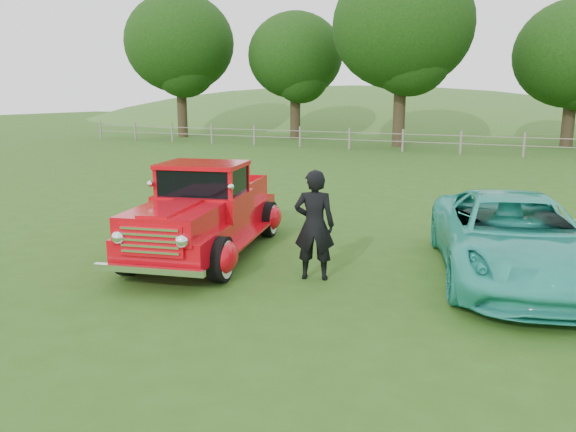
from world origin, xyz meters
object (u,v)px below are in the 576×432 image
at_px(tree_mid_west, 295,56).
at_px(tree_far_west, 180,44).
at_px(tree_near_west, 403,26).
at_px(tree_near_east, 575,54).
at_px(man, 314,225).
at_px(teal_sedan, 513,238).
at_px(red_pickup, 205,213).

bearing_deg(tree_mid_west, tree_far_west, -165.96).
bearing_deg(tree_near_west, tree_near_east, 23.96).
xyz_separation_m(tree_near_east, man, (-4.27, -28.55, -4.33)).
bearing_deg(tree_near_east, tree_near_west, -156.04).
distance_m(teal_sedan, man, 3.31).
xyz_separation_m(tree_far_west, man, (20.73, -25.55, -5.56)).
distance_m(tree_mid_west, teal_sedan, 30.87).
distance_m(tree_near_east, teal_sedan, 27.53).
bearing_deg(tree_mid_west, tree_near_east, 3.37).
height_order(tree_far_west, man, tree_far_west).
distance_m(red_pickup, teal_sedan, 5.52).
distance_m(tree_far_west, tree_mid_west, 8.30).
bearing_deg(tree_near_east, tree_far_west, -173.16).
xyz_separation_m(tree_far_west, tree_near_west, (16.00, -1.00, 0.31)).
height_order(tree_near_east, teal_sedan, tree_near_east).
relative_size(teal_sedan, man, 2.73).
distance_m(red_pickup, man, 2.52).
bearing_deg(tree_near_west, tree_far_west, 176.42).
distance_m(tree_mid_west, tree_near_west, 8.63).
bearing_deg(tree_near_west, tree_mid_west, 159.44).
bearing_deg(red_pickup, tree_mid_west, 98.60).
distance_m(tree_mid_west, red_pickup, 29.30).
bearing_deg(red_pickup, tree_near_west, 83.19).
bearing_deg(teal_sedan, tree_near_west, 93.51).
distance_m(tree_near_west, red_pickup, 24.86).
height_order(red_pickup, teal_sedan, red_pickup).
bearing_deg(man, tree_mid_west, -82.20).
xyz_separation_m(tree_near_west, man, (4.73, -24.55, -5.88)).
relative_size(tree_near_east, man, 4.52).
xyz_separation_m(tree_far_west, red_pickup, (18.27, -25.02, -5.69)).
relative_size(tree_far_west, tree_near_east, 1.19).
xyz_separation_m(tree_near_west, tree_near_east, (9.00, 4.00, -1.55)).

